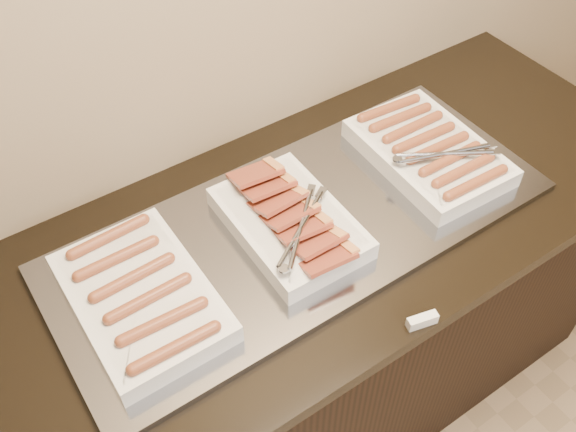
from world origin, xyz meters
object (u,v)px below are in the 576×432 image
object	(u,v)px
counter	(292,335)
dish_left	(141,296)
dish_center	(290,222)
warming_tray	(303,226)
dish_right	(429,151)

from	to	relation	value
counter	dish_left	bearing A→B (deg)	-180.00
dish_center	warming_tray	bearing A→B (deg)	6.89
dish_left	dish_right	world-z (taller)	dish_right
dish_left	dish_right	bearing A→B (deg)	-0.19
warming_tray	dish_center	xyz separation A→B (m)	(-0.04, -0.00, 0.04)
counter	warming_tray	xyz separation A→B (m)	(0.03, 0.00, 0.46)
dish_left	dish_center	world-z (taller)	dish_center
warming_tray	dish_right	size ratio (longest dim) A/B	2.96
warming_tray	dish_right	world-z (taller)	dish_right
dish_right	counter	bearing A→B (deg)	-178.14
counter	dish_center	world-z (taller)	dish_center
dish_left	dish_center	xyz separation A→B (m)	(0.37, -0.00, 0.00)
warming_tray	dish_center	world-z (taller)	dish_center
dish_center	dish_right	size ratio (longest dim) A/B	0.96
counter	dish_right	size ratio (longest dim) A/B	5.08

